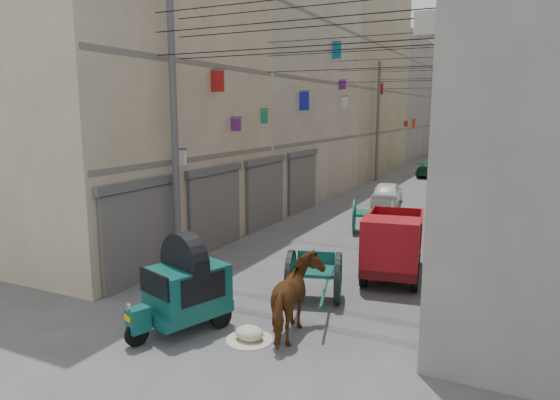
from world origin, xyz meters
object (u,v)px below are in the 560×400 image
Objects in this scene: auto_rickshaw at (185,286)px; mini_truck at (392,248)px; distant_car_white at (387,193)px; tonga_cart at (314,276)px; feed_sack at (249,333)px; distant_car_green at (431,168)px; second_cart at (373,216)px; horse at (297,298)px; distant_car_grey at (469,185)px.

auto_rickshaw is 0.67× the size of mini_truck.
distant_car_white is at bearing 95.64° from mini_truck.
feed_sack is at bearing -114.29° from tonga_cart.
distant_car_green is (0.08, 12.65, -0.01)m from distant_car_white.
distant_car_white is (-1.02, 6.34, -0.11)m from second_cart.
distant_car_green reaches higher than feed_sack.
auto_rickshaw is at bearing 89.29° from distant_car_green.
tonga_cart is at bearing 87.59° from distant_car_white.
distant_car_green is at bearing 79.08° from second_cart.
feed_sack is at bearing 22.98° from auto_rickshaw.
mini_truck is at bearing -113.46° from horse.
auto_rickshaw is at bearing -131.38° from mini_truck.
mini_truck reaches higher than horse.
distant_car_white is 12.65m from distant_car_green.
auto_rickshaw is 6.10m from mini_truck.
mini_truck is 5.39m from feed_sack.
distant_car_green is at bearing 87.90° from mini_truck.
tonga_cart reaches higher than distant_car_white.
distant_car_white is 6.09m from distant_car_grey.
mini_truck is 5.87× the size of feed_sack.
distant_car_white is at bearing -94.21° from horse.
tonga_cart is 0.85× the size of distant_car_grey.
distant_car_green is (-3.40, 7.65, 0.01)m from distant_car_grey.
horse is at bearing 93.96° from distant_car_green.
feed_sack is (1.53, 0.10, -0.81)m from auto_rickshaw.
auto_rickshaw is 3.34m from tonga_cart.
auto_rickshaw reaches higher than distant_car_green.
tonga_cart is 14.02m from distant_car_white.
mini_truck is (3.27, 5.15, -0.05)m from auto_rickshaw.
second_cart is 2.90× the size of feed_sack.
distant_car_grey is at bearing 79.35° from mini_truck.
horse reaches higher than second_cart.
feed_sack is 0.17× the size of distant_car_grey.
second_cart is 0.50× the size of distant_car_grey.
tonga_cart is at bearing -128.12° from mini_truck.
distant_car_white is (-1.65, 13.92, -0.07)m from tonga_cart.
horse is at bearing -93.93° from tonga_cart.
horse is 0.56× the size of distant_car_white.
distant_car_green reaches higher than distant_car_grey.
tonga_cart is 1.52× the size of horse.
horse is (0.81, 0.62, 0.69)m from feed_sack.
mini_truck is 1.03× the size of distant_car_white.
horse is (2.34, 0.72, -0.13)m from auto_rickshaw.
tonga_cart is 0.84× the size of mini_truck.
horse is 28.64m from distant_car_green.
distant_car_grey is (1.83, 18.92, -0.08)m from tonga_cart.
tonga_cart is at bearing 93.34° from distant_car_green.
feed_sack is at bearing -91.64° from distant_car_grey.
second_cart is at bearing -95.38° from horse.
feed_sack is at bearing -102.42° from second_cart.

